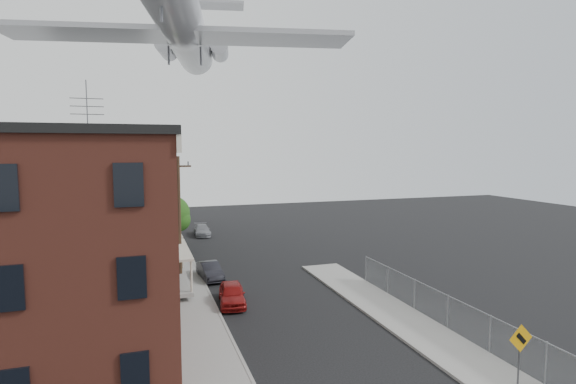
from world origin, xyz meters
The scene contains 18 objects.
sidewalk_left centered at (-5.50, 24.00, 0.06)m, with size 3.00×62.00×0.12m, color gray.
sidewalk_right centered at (5.50, 6.00, 0.06)m, with size 3.00×26.00×0.12m, color gray.
curb_left centered at (-4.05, 24.00, 0.07)m, with size 0.15×62.00×0.14m, color gray.
curb_right centered at (4.05, 6.00, 0.07)m, with size 0.15×26.00×0.14m, color gray.
corner_building centered at (-12.00, 7.00, 5.16)m, with size 10.31×12.30×12.15m.
row_house_a centered at (-11.96, 16.50, 5.13)m, with size 11.98×7.00×10.30m.
row_house_b centered at (-11.96, 23.50, 5.13)m, with size 11.98×7.00×10.30m.
row_house_c centered at (-11.96, 30.50, 5.13)m, with size 11.98×7.00×10.30m.
row_house_d centered at (-11.96, 37.50, 5.13)m, with size 11.98×7.00×10.30m.
row_house_e centered at (-11.96, 44.50, 5.13)m, with size 11.98×7.00×10.30m.
chainlink_fence centered at (7.00, 5.00, 1.00)m, with size 0.06×18.06×1.90m.
warning_sign centered at (5.60, -1.03, 1.88)m, with size 1.10×0.11×2.80m.
utility_pole centered at (-5.60, 18.00, 4.67)m, with size 1.80×0.26×9.00m.
street_tree centered at (-5.27, 27.92, 3.45)m, with size 3.22×3.20×5.20m.
car_near centered at (-3.00, 12.44, 0.66)m, with size 1.55×3.85×1.31m, color maroon.
car_mid centered at (-3.47, 18.26, 0.62)m, with size 1.30×3.74×1.23m, color black.
car_far centered at (-1.80, 35.07, 0.59)m, with size 1.64×4.05×1.17m, color gray.
airplane centered at (-4.69, 21.19, 18.48)m, with size 24.32×27.79×7.99m.
Camera 1 is at (-8.18, -14.00, 9.55)m, focal length 28.00 mm.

